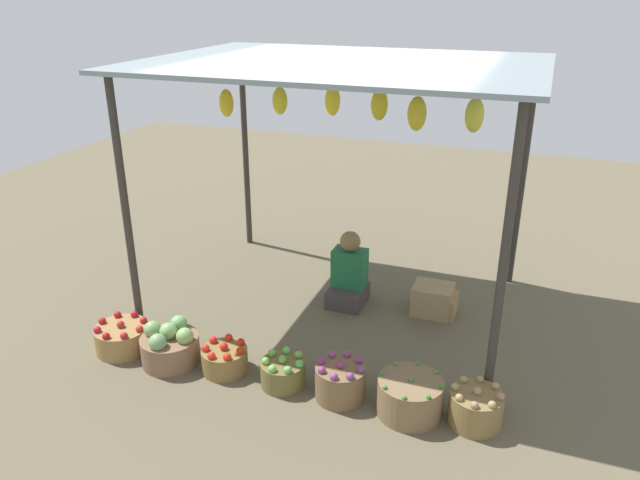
{
  "coord_description": "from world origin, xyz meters",
  "views": [
    {
      "loc": [
        1.74,
        -5.27,
        3.07
      ],
      "look_at": [
        0.0,
        -0.57,
        0.95
      ],
      "focal_mm": 34.22,
      "sensor_mm": 36.0,
      "label": 1
    }
  ],
  "objects_px": {
    "basket_green_apples": "(283,372)",
    "basket_potatoes": "(476,408)",
    "basket_purple_onions": "(340,381)",
    "basket_green_chilies": "(410,397)",
    "basket_red_tomatoes": "(225,359)",
    "wooden_crate_stacked_rear": "(433,299)",
    "wooden_crate_near_vendor": "(436,303)",
    "basket_red_apples": "(122,337)",
    "vendor_person": "(349,276)",
    "basket_cabbages": "(170,346)"
  },
  "relations": [
    {
      "from": "basket_potatoes",
      "to": "basket_cabbages",
      "type": "bearing_deg",
      "value": -177.79
    },
    {
      "from": "basket_red_tomatoes",
      "to": "vendor_person",
      "type": "bearing_deg",
      "value": 67.96
    },
    {
      "from": "basket_green_chilies",
      "to": "basket_red_tomatoes",
      "type": "bearing_deg",
      "value": 179.85
    },
    {
      "from": "basket_purple_onions",
      "to": "basket_potatoes",
      "type": "distance_m",
      "value": 1.05
    },
    {
      "from": "vendor_person",
      "to": "wooden_crate_near_vendor",
      "type": "height_order",
      "value": "vendor_person"
    },
    {
      "from": "wooden_crate_near_vendor",
      "to": "wooden_crate_stacked_rear",
      "type": "height_order",
      "value": "wooden_crate_stacked_rear"
    },
    {
      "from": "basket_purple_onions",
      "to": "wooden_crate_near_vendor",
      "type": "height_order",
      "value": "basket_purple_onions"
    },
    {
      "from": "basket_red_tomatoes",
      "to": "basket_potatoes",
      "type": "height_order",
      "value": "basket_potatoes"
    },
    {
      "from": "basket_cabbages",
      "to": "basket_red_tomatoes",
      "type": "relative_size",
      "value": 1.28
    },
    {
      "from": "basket_red_tomatoes",
      "to": "basket_green_chilies",
      "type": "xyz_separation_m",
      "value": [
        1.6,
        -0.0,
        0.03
      ]
    },
    {
      "from": "basket_potatoes",
      "to": "vendor_person",
      "type": "bearing_deg",
      "value": 134.91
    },
    {
      "from": "basket_cabbages",
      "to": "basket_green_chilies",
      "type": "height_order",
      "value": "basket_cabbages"
    },
    {
      "from": "basket_red_apples",
      "to": "basket_green_apples",
      "type": "relative_size",
      "value": 1.3
    },
    {
      "from": "basket_green_apples",
      "to": "basket_potatoes",
      "type": "xyz_separation_m",
      "value": [
        1.54,
        0.06,
        0.02
      ]
    },
    {
      "from": "basket_purple_onions",
      "to": "basket_potatoes",
      "type": "xyz_separation_m",
      "value": [
        1.05,
        0.05,
        -0.01
      ]
    },
    {
      "from": "basket_cabbages",
      "to": "basket_potatoes",
      "type": "bearing_deg",
      "value": 2.21
    },
    {
      "from": "basket_cabbages",
      "to": "basket_green_apples",
      "type": "distance_m",
      "value": 1.06
    },
    {
      "from": "basket_cabbages",
      "to": "basket_red_tomatoes",
      "type": "height_order",
      "value": "basket_cabbages"
    },
    {
      "from": "basket_green_apples",
      "to": "basket_potatoes",
      "type": "relative_size",
      "value": 0.92
    },
    {
      "from": "basket_green_chilies",
      "to": "wooden_crate_stacked_rear",
      "type": "height_order",
      "value": "basket_green_chilies"
    },
    {
      "from": "basket_potatoes",
      "to": "wooden_crate_near_vendor",
      "type": "distance_m",
      "value": 1.67
    },
    {
      "from": "basket_green_chilies",
      "to": "wooden_crate_stacked_rear",
      "type": "xyz_separation_m",
      "value": [
        -0.13,
        1.61,
        0.0
      ]
    },
    {
      "from": "vendor_person",
      "to": "basket_red_apples",
      "type": "xyz_separation_m",
      "value": [
        -1.64,
        -1.56,
        -0.18
      ]
    },
    {
      "from": "basket_red_apples",
      "to": "wooden_crate_near_vendor",
      "type": "bearing_deg",
      "value": 33.02
    },
    {
      "from": "basket_cabbages",
      "to": "basket_potatoes",
      "type": "height_order",
      "value": "basket_cabbages"
    },
    {
      "from": "vendor_person",
      "to": "basket_green_chilies",
      "type": "bearing_deg",
      "value": -57.18
    },
    {
      "from": "vendor_person",
      "to": "basket_red_tomatoes",
      "type": "distance_m",
      "value": 1.66
    },
    {
      "from": "basket_red_tomatoes",
      "to": "basket_green_apples",
      "type": "relative_size",
      "value": 1.06
    },
    {
      "from": "basket_potatoes",
      "to": "basket_green_chilies",
      "type": "bearing_deg",
      "value": -173.92
    },
    {
      "from": "vendor_person",
      "to": "wooden_crate_near_vendor",
      "type": "xyz_separation_m",
      "value": [
        0.89,
        0.09,
        -0.19
      ]
    },
    {
      "from": "basket_green_apples",
      "to": "basket_green_chilies",
      "type": "bearing_deg",
      "value": 0.44
    },
    {
      "from": "basket_potatoes",
      "to": "basket_red_apples",
      "type": "bearing_deg",
      "value": -178.54
    },
    {
      "from": "basket_red_apples",
      "to": "basket_green_chilies",
      "type": "distance_m",
      "value": 2.63
    },
    {
      "from": "basket_purple_onions",
      "to": "basket_green_chilies",
      "type": "xyz_separation_m",
      "value": [
        0.56,
        0.0,
        0.0
      ]
    },
    {
      "from": "basket_cabbages",
      "to": "basket_purple_onions",
      "type": "xyz_separation_m",
      "value": [
        1.55,
        0.05,
        -0.01
      ]
    },
    {
      "from": "basket_red_apples",
      "to": "wooden_crate_stacked_rear",
      "type": "distance_m",
      "value": 2.98
    },
    {
      "from": "basket_red_apples",
      "to": "basket_red_tomatoes",
      "type": "bearing_deg",
      "value": 1.77
    },
    {
      "from": "basket_red_apples",
      "to": "basket_green_chilies",
      "type": "relative_size",
      "value": 0.95
    },
    {
      "from": "basket_purple_onions",
      "to": "basket_green_chilies",
      "type": "relative_size",
      "value": 0.8
    },
    {
      "from": "basket_cabbages",
      "to": "wooden_crate_stacked_rear",
      "type": "xyz_separation_m",
      "value": [
        1.98,
        1.65,
        -0.01
      ]
    },
    {
      "from": "basket_green_chilies",
      "to": "basket_potatoes",
      "type": "height_order",
      "value": "basket_green_chilies"
    },
    {
      "from": "basket_cabbages",
      "to": "wooden_crate_stacked_rear",
      "type": "bearing_deg",
      "value": 39.89
    },
    {
      "from": "basket_red_tomatoes",
      "to": "wooden_crate_stacked_rear",
      "type": "relative_size",
      "value": 1.01
    },
    {
      "from": "basket_red_tomatoes",
      "to": "basket_purple_onions",
      "type": "xyz_separation_m",
      "value": [
        1.04,
        -0.0,
        0.03
      ]
    },
    {
      "from": "basket_purple_onions",
      "to": "wooden_crate_near_vendor",
      "type": "bearing_deg",
      "value": 73.92
    },
    {
      "from": "basket_red_tomatoes",
      "to": "basket_green_apples",
      "type": "height_order",
      "value": "basket_green_apples"
    },
    {
      "from": "vendor_person",
      "to": "basket_purple_onions",
      "type": "distance_m",
      "value": 1.6
    },
    {
      "from": "basket_red_apples",
      "to": "basket_purple_onions",
      "type": "bearing_deg",
      "value": 0.75
    },
    {
      "from": "vendor_person",
      "to": "basket_potatoes",
      "type": "height_order",
      "value": "vendor_person"
    },
    {
      "from": "basket_green_apples",
      "to": "basket_potatoes",
      "type": "distance_m",
      "value": 1.54
    }
  ]
}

